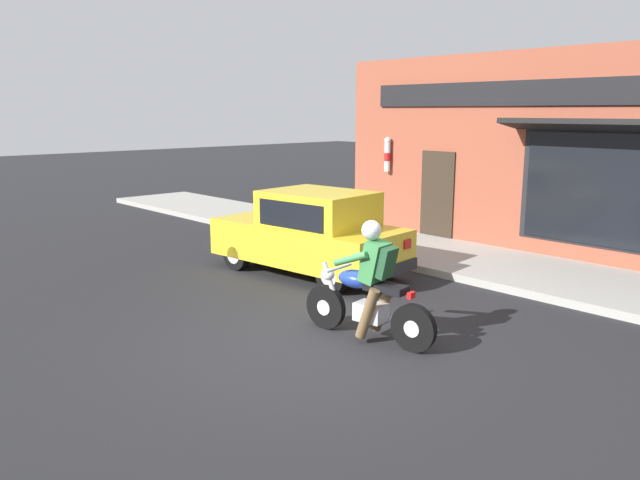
% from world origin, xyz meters
% --- Properties ---
extents(ground_plane, '(80.00, 80.00, 0.00)m').
position_xyz_m(ground_plane, '(0.00, 0.00, 0.00)').
color(ground_plane, black).
extents(sidewalk_curb, '(2.60, 22.00, 0.14)m').
position_xyz_m(sidewalk_curb, '(5.13, 3.00, 0.07)').
color(sidewalk_curb, '#9E9B93').
rests_on(sidewalk_curb, ground).
extents(storefront_building, '(1.25, 11.74, 4.20)m').
position_xyz_m(storefront_building, '(6.66, -0.44, 2.11)').
color(storefront_building, brown).
rests_on(storefront_building, ground).
extents(motorcycle_with_rider, '(0.66, 2.01, 1.62)m').
position_xyz_m(motorcycle_with_rider, '(0.57, -0.41, 0.68)').
color(motorcycle_with_rider, black).
rests_on(motorcycle_with_rider, ground).
extents(car_hatchback, '(1.99, 3.92, 1.57)m').
position_xyz_m(car_hatchback, '(2.32, 2.67, 0.77)').
color(car_hatchback, black).
rests_on(car_hatchback, ground).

